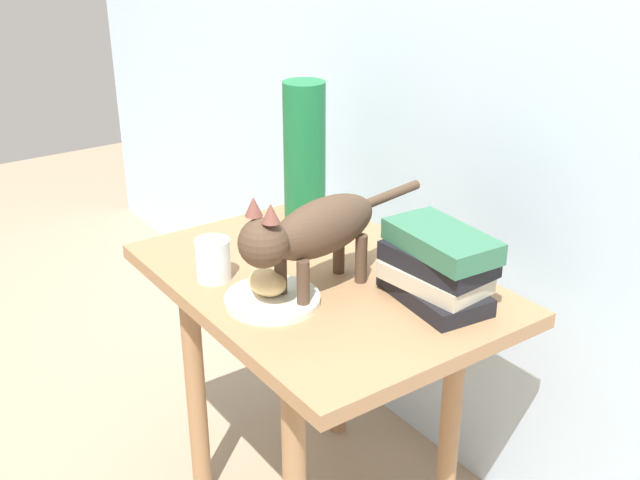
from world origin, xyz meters
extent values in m
cube|color=silver|center=(0.00, 0.39, 1.10)|extent=(4.00, 0.04, 2.20)
cube|color=#9E724C|center=(0.00, 0.00, 0.58)|extent=(0.75, 0.53, 0.03)
cylinder|color=#9E724C|center=(-0.20, -0.20, 0.28)|extent=(0.04, 0.04, 0.56)
cylinder|color=#9E724C|center=(-0.20, 0.20, 0.28)|extent=(0.04, 0.04, 0.56)
cylinder|color=#9E724C|center=(0.20, 0.20, 0.28)|extent=(0.04, 0.04, 0.56)
cylinder|color=silver|center=(0.04, -0.14, 0.60)|extent=(0.18, 0.18, 0.01)
ellipsoid|color=#E0BC7A|center=(0.03, -0.14, 0.63)|extent=(0.09, 0.08, 0.05)
cylinder|color=#4C3828|center=(0.09, -0.10, 0.64)|extent=(0.02, 0.02, 0.10)
cylinder|color=#4C3828|center=(0.04, -0.12, 0.64)|extent=(0.02, 0.02, 0.10)
cylinder|color=#4C3828|center=(0.07, 0.05, 0.64)|extent=(0.02, 0.02, 0.10)
cylinder|color=#4C3828|center=(0.01, 0.04, 0.64)|extent=(0.02, 0.02, 0.10)
ellipsoid|color=#4C3828|center=(0.05, -0.03, 0.73)|extent=(0.14, 0.27, 0.11)
sphere|color=#4C3828|center=(0.08, -0.18, 0.74)|extent=(0.09, 0.09, 0.09)
cone|color=brown|center=(0.10, -0.17, 0.80)|extent=(0.03, 0.03, 0.03)
cone|color=brown|center=(0.06, -0.18, 0.80)|extent=(0.03, 0.03, 0.03)
cylinder|color=#4C3828|center=(0.01, 0.17, 0.74)|extent=(0.05, 0.16, 0.02)
cube|color=black|center=(0.21, 0.12, 0.61)|extent=(0.23, 0.15, 0.03)
cube|color=#BCB299|center=(0.21, 0.12, 0.64)|extent=(0.20, 0.14, 0.03)
cube|color=black|center=(0.21, 0.12, 0.68)|extent=(0.21, 0.14, 0.04)
cube|color=#336B4C|center=(0.21, 0.12, 0.72)|extent=(0.22, 0.13, 0.04)
cylinder|color=#196B38|center=(-0.28, 0.16, 0.75)|extent=(0.10, 0.10, 0.32)
cylinder|color=silver|center=(-0.11, -0.18, 0.64)|extent=(0.07, 0.07, 0.08)
cylinder|color=silver|center=(-0.11, -0.18, 0.62)|extent=(0.06, 0.06, 0.04)
cube|color=black|center=(-0.18, 0.03, 0.60)|extent=(0.16, 0.08, 0.02)
camera|label=1|loc=(1.14, -0.81, 1.30)|focal=43.50mm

